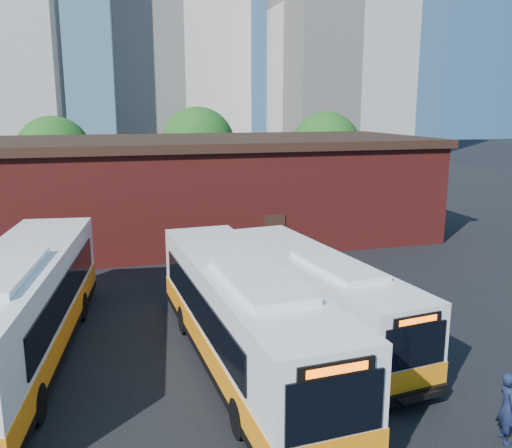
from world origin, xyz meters
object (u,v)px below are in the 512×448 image
object	(u,v)px
bus_midwest	(243,321)
bus_mideast	(317,298)
bus_west	(19,314)
transit_worker	(507,407)

from	to	relation	value
bus_midwest	bus_mideast	world-z (taller)	bus_midwest
bus_west	bus_mideast	bearing A→B (deg)	4.69
bus_west	transit_worker	bearing A→B (deg)	-25.41
bus_mideast	transit_worker	bearing A→B (deg)	-80.95
bus_west	bus_midwest	bearing A→B (deg)	-11.24
bus_mideast	transit_worker	distance (m)	7.75
bus_midwest	transit_worker	bearing A→B (deg)	-49.37
bus_midwest	bus_mideast	xyz separation A→B (m)	(3.25, 1.88, -0.20)
transit_worker	bus_west	bearing A→B (deg)	73.97
bus_midwest	transit_worker	distance (m)	7.79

